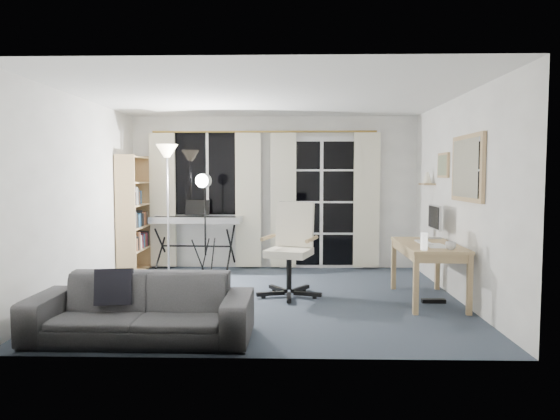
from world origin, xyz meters
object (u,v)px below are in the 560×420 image
(keyboard_piano, at_px, (196,221))
(office_chair, at_px, (292,240))
(monitor, at_px, (435,218))
(mug, at_px, (451,245))
(sofa, at_px, (141,297))
(bookshelf, at_px, (132,217))
(studio_light, at_px, (204,193))
(desk, at_px, (428,251))
(torchiere_lamp, at_px, (167,171))

(keyboard_piano, bearing_deg, office_chair, -42.36)
(monitor, bearing_deg, mug, -95.39)
(monitor, bearing_deg, sofa, -148.45)
(sofa, bearing_deg, monitor, 31.78)
(bookshelf, height_order, sofa, bookshelf)
(keyboard_piano, xyz_separation_m, sofa, (0.13, -3.25, -0.39))
(sofa, bearing_deg, studio_light, 87.97)
(studio_light, xyz_separation_m, desk, (2.82, -1.11, -0.63))
(desk, distance_m, mug, 0.53)
(torchiere_lamp, distance_m, studio_light, 0.63)
(torchiere_lamp, distance_m, monitor, 3.70)
(office_chair, distance_m, monitor, 1.81)
(desk, bearing_deg, sofa, -153.41)
(sofa, bearing_deg, keyboard_piano, 92.93)
(keyboard_piano, distance_m, studio_light, 0.87)
(bookshelf, xyz_separation_m, office_chair, (2.41, -1.29, -0.17))
(keyboard_piano, height_order, desk, keyboard_piano)
(bookshelf, relative_size, office_chair, 1.55)
(torchiere_lamp, relative_size, desk, 1.50)
(torchiere_lamp, distance_m, mug, 3.96)
(studio_light, bearing_deg, mug, -17.26)
(desk, bearing_deg, office_chair, 169.76)
(bookshelf, xyz_separation_m, monitor, (4.20, -1.14, 0.10))
(bookshelf, xyz_separation_m, sofa, (1.06, -3.03, -0.45))
(studio_light, height_order, monitor, studio_light)
(office_chair, height_order, desk, office_chair)
(bookshelf, distance_m, office_chair, 2.74)
(keyboard_piano, distance_m, sofa, 3.27)
(desk, bearing_deg, bookshelf, 158.80)
(bookshelf, xyz_separation_m, desk, (4.00, -1.59, -0.24))
(mug, distance_m, sofa, 3.21)
(office_chair, bearing_deg, monitor, 22.58)
(keyboard_piano, relative_size, desk, 1.12)
(desk, bearing_deg, keyboard_piano, 150.07)
(studio_light, relative_size, mug, 13.75)
(office_chair, relative_size, sofa, 0.58)
(sofa, bearing_deg, bookshelf, 109.88)
(office_chair, relative_size, desk, 0.90)
(mug, bearing_deg, torchiere_lamp, 153.42)
(mug, height_order, sofa, mug)
(office_chair, bearing_deg, studio_light, 164.66)
(sofa, bearing_deg, office_chair, 52.79)
(bookshelf, xyz_separation_m, keyboard_piano, (0.93, 0.21, -0.07))
(office_chair, xyz_separation_m, monitor, (1.78, 0.15, 0.26))
(bookshelf, bearing_deg, keyboard_piano, 12.43)
(mug, bearing_deg, monitor, 84.18)
(keyboard_piano, height_order, sofa, keyboard_piano)
(studio_light, relative_size, desk, 1.20)
(monitor, xyz_separation_m, sofa, (-3.14, -1.90, -0.55))
(keyboard_piano, relative_size, sofa, 0.72)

